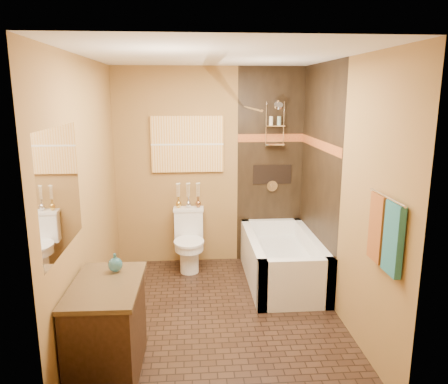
{
  "coord_description": "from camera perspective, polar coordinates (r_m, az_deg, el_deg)",
  "views": [
    {
      "loc": [
        -0.25,
        -3.99,
        2.19
      ],
      "look_at": [
        0.09,
        0.4,
        1.18
      ],
      "focal_mm": 35.0,
      "sensor_mm": 36.0,
      "label": 1
    }
  ],
  "objects": [
    {
      "name": "vanity_mirror",
      "position": [
        3.36,
        -20.54,
        0.31
      ],
      "size": [
        0.01,
        1.0,
        0.9
      ],
      "primitive_type": "cube",
      "color": "white",
      "rests_on": "wall_left"
    },
    {
      "name": "wall_left",
      "position": [
        4.2,
        -17.38,
        -0.54
      ],
      "size": [
        0.02,
        3.0,
        2.5
      ],
      "primitive_type": "cube",
      "color": "olive",
      "rests_on": "floor"
    },
    {
      "name": "shower_fixtures",
      "position": [
        5.49,
        6.65,
        7.4
      ],
      "size": [
        0.24,
        0.33,
        1.16
      ],
      "color": "silver",
      "rests_on": "floor"
    },
    {
      "name": "bud_vases",
      "position": [
        5.52,
        -4.69,
        -0.35
      ],
      "size": [
        0.32,
        0.07,
        0.31
      ],
      "color": "gold",
      "rests_on": "toilet"
    },
    {
      "name": "curtain_rod",
      "position": [
        4.78,
        3.43,
        10.91
      ],
      "size": [
        0.03,
        1.55,
        0.03
      ],
      "primitive_type": "cylinder",
      "rotation": [
        1.57,
        0.0,
        0.0
      ],
      "color": "silver",
      "rests_on": "wall_back"
    },
    {
      "name": "alcove_tile_back",
      "position": [
        5.65,
        6.07,
        3.31
      ],
      "size": [
        0.85,
        0.01,
        2.5
      ],
      "primitive_type": "cube",
      "color": "black",
      "rests_on": "wall_back"
    },
    {
      "name": "alcove_niche",
      "position": [
        5.66,
        6.31,
        2.31
      ],
      "size": [
        0.5,
        0.01,
        0.25
      ],
      "primitive_type": "cube",
      "color": "black",
      "rests_on": "alcove_tile_back"
    },
    {
      "name": "towel_bar",
      "position": [
        3.34,
        20.51,
        -0.65
      ],
      "size": [
        0.02,
        0.55,
        0.02
      ],
      "primitive_type": "cylinder",
      "rotation": [
        1.57,
        0.0,
        0.0
      ],
      "color": "silver",
      "rests_on": "wall_right"
    },
    {
      "name": "toilet",
      "position": [
        5.51,
        -4.59,
        -6.24
      ],
      "size": [
        0.39,
        0.57,
        0.75
      ],
      "rotation": [
        0.0,
        0.0,
        -0.03
      ],
      "color": "white",
      "rests_on": "floor"
    },
    {
      "name": "sunset_painting",
      "position": [
        5.5,
        -4.81,
        6.24
      ],
      "size": [
        0.9,
        0.04,
        0.7
      ],
      "primitive_type": "cube",
      "color": "gold",
      "rests_on": "wall_back"
    },
    {
      "name": "mosaic_band_right",
      "position": [
        4.98,
        12.32,
        6.1
      ],
      "size": [
        0.01,
        1.5,
        0.1
      ],
      "primitive_type": "cube",
      "color": "#99351B",
      "rests_on": "alcove_tile_right"
    },
    {
      "name": "towel_rust",
      "position": [
        3.52,
        19.44,
        -4.43
      ],
      "size": [
        0.05,
        0.22,
        0.52
      ],
      "primitive_type": "cube",
      "color": "brown",
      "rests_on": "towel_bar"
    },
    {
      "name": "wall_back",
      "position": [
        5.57,
        -1.82,
        3.25
      ],
      "size": [
        2.4,
        0.02,
        2.5
      ],
      "primitive_type": "cube",
      "color": "olive",
      "rests_on": "floor"
    },
    {
      "name": "alcove_tile_right",
      "position": [
        5.04,
        12.22,
        1.92
      ],
      "size": [
        0.01,
        1.5,
        2.5
      ],
      "primitive_type": "cube",
      "color": "black",
      "rests_on": "wall_right"
    },
    {
      "name": "bathtub",
      "position": [
        5.24,
        7.56,
        -9.24
      ],
      "size": [
        0.8,
        1.5,
        0.55
      ],
      "color": "white",
      "rests_on": "floor"
    },
    {
      "name": "wall_right",
      "position": [
        4.35,
        15.17,
        0.03
      ],
      "size": [
        0.02,
        3.0,
        2.5
      ],
      "primitive_type": "cube",
      "color": "olive",
      "rests_on": "floor"
    },
    {
      "name": "mosaic_band_back",
      "position": [
        5.59,
        6.18,
        7.04
      ],
      "size": [
        0.85,
        0.01,
        0.1
      ],
      "primitive_type": "cube",
      "color": "#99351B",
      "rests_on": "alcove_tile_back"
    },
    {
      "name": "towel_teal",
      "position": [
        3.3,
        21.24,
        -5.74
      ],
      "size": [
        0.05,
        0.22,
        0.52
      ],
      "primitive_type": "cube",
      "color": "#216570",
      "rests_on": "towel_bar"
    },
    {
      "name": "vanity",
      "position": [
        3.69,
        -15.01,
        -16.8
      ],
      "size": [
        0.54,
        0.87,
        0.76
      ],
      "rotation": [
        0.0,
        0.0,
        -0.02
      ],
      "color": "black",
      "rests_on": "floor"
    },
    {
      "name": "wall_front",
      "position": [
        2.67,
        1.26,
        -7.61
      ],
      "size": [
        2.4,
        0.02,
        2.5
      ],
      "primitive_type": "cube",
      "color": "olive",
      "rests_on": "floor"
    },
    {
      "name": "teal_bottle",
      "position": [
        3.69,
        -14.03,
        -8.95
      ],
      "size": [
        0.14,
        0.14,
        0.19
      ],
      "primitive_type": null,
      "rotation": [
        0.0,
        0.0,
        0.23
      ],
      "color": "#24626E",
      "rests_on": "vanity"
    },
    {
      "name": "ceiling",
      "position": [
        4.01,
        -0.89,
        17.42
      ],
      "size": [
        3.0,
        3.0,
        0.0
      ],
      "primitive_type": "plane",
      "color": "silver",
      "rests_on": "wall_back"
    },
    {
      "name": "floor",
      "position": [
        4.55,
        -0.77,
        -15.77
      ],
      "size": [
        3.0,
        3.0,
        0.0
      ],
      "primitive_type": "plane",
      "color": "black",
      "rests_on": "ground"
    }
  ]
}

